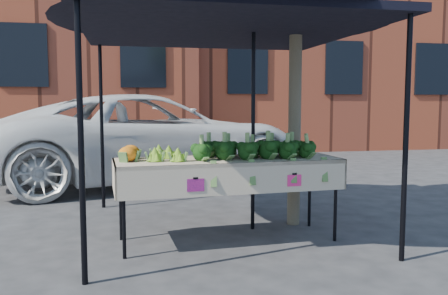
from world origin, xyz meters
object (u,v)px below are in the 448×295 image
canopy (222,114)px  vehicle (149,23)px  table (228,200)px  street_tree (296,42)px

canopy → vehicle: 4.02m
table → canopy: bearing=85.6°
canopy → street_tree: bearing=2.7°
canopy → street_tree: size_ratio=0.71×
table → vehicle: vehicle is taller
table → vehicle: (-0.65, 4.10, 2.52)m
table → vehicle: 4.86m
canopy → table: bearing=-94.4°
table → street_tree: street_tree is taller
street_tree → canopy: bearing=-177.3°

